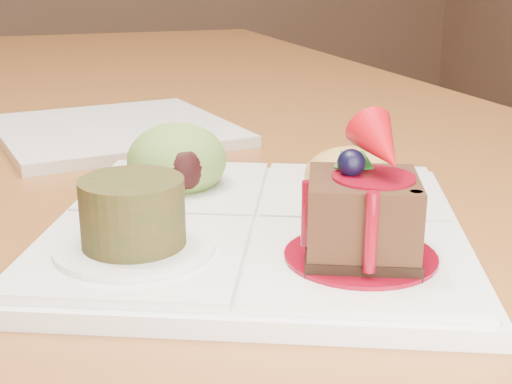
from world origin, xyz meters
name	(u,v)px	position (x,y,z in m)	size (l,w,h in m)	color
dining_table	(105,134)	(0.00, 0.00, 0.68)	(1.00, 1.80, 0.75)	brown
sampler_plate	(254,208)	(0.03, -0.64, 0.77)	(0.37, 0.37, 0.11)	silver
second_plate	(115,130)	(-0.02, -0.30, 0.76)	(0.24, 0.24, 0.01)	silver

